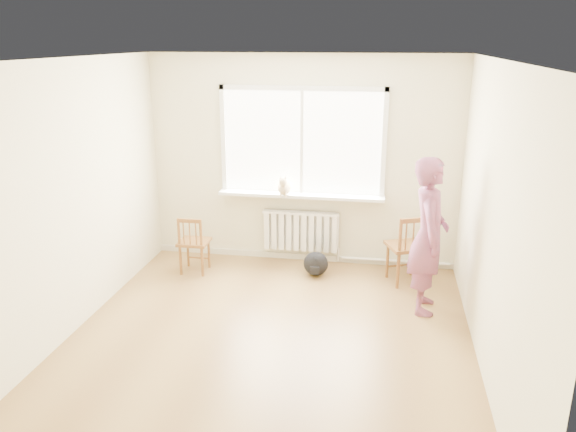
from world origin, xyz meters
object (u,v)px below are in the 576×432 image
at_px(chair_left, 193,244).
at_px(person, 429,236).
at_px(chair_right, 408,249).
at_px(cat, 284,186).
at_px(backpack, 316,264).

relative_size(chair_left, person, 0.44).
bearing_deg(chair_right, cat, -35.29).
xyz_separation_m(person, cat, (-1.75, 1.01, 0.21)).
bearing_deg(person, backpack, 62.46).
bearing_deg(person, chair_left, 80.50).
distance_m(person, backpack, 1.63).
bearing_deg(person, cat, 60.89).
bearing_deg(chair_left, chair_right, -177.74).
relative_size(person, cat, 4.13).
height_order(chair_right, cat, cat).
distance_m(person, cat, 2.03).
bearing_deg(person, chair_right, 15.51).
bearing_deg(backpack, person, -28.48).
xyz_separation_m(chair_left, backpack, (1.54, 0.18, -0.22)).
height_order(cat, backpack, cat).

